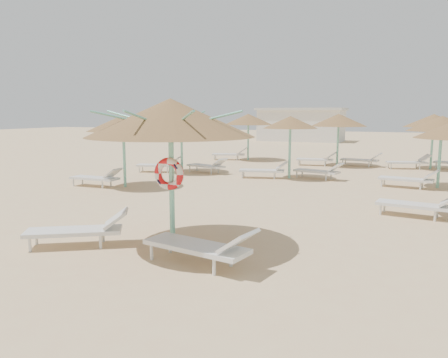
% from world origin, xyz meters
% --- Properties ---
extents(ground, '(120.00, 120.00, 0.00)m').
position_xyz_m(ground, '(0.00, 0.00, 0.00)').
color(ground, tan).
rests_on(ground, ground).
extents(main_palapa, '(3.40, 3.40, 3.05)m').
position_xyz_m(main_palapa, '(-0.22, -0.33, 2.65)').
color(main_palapa, '#73C8AE').
rests_on(main_palapa, ground).
extents(lounger_main_a, '(2.08, 1.64, 0.75)m').
position_xyz_m(lounger_main_a, '(-1.98, -1.08, 0.36)').
color(lounger_main_a, silver).
rests_on(lounger_main_a, ground).
extents(lounger_main_b, '(2.27, 1.03, 0.79)m').
position_xyz_m(lounger_main_b, '(0.88, -1.16, 0.38)').
color(lounger_main_b, silver).
rests_on(lounger_main_b, ground).
extents(palapa_field, '(20.28, 14.36, 2.72)m').
position_xyz_m(palapa_field, '(1.13, 10.63, 2.30)').
color(palapa_field, '#73C8AE').
rests_on(palapa_field, ground).
extents(service_hut, '(8.40, 4.40, 3.25)m').
position_xyz_m(service_hut, '(-6.00, 35.00, 1.64)').
color(service_hut, silver).
rests_on(service_hut, ground).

